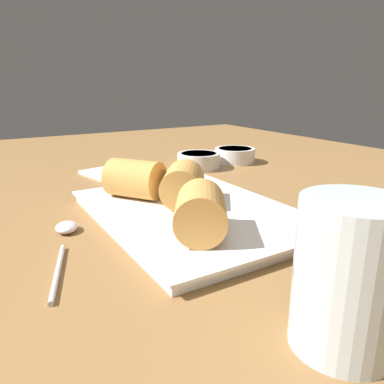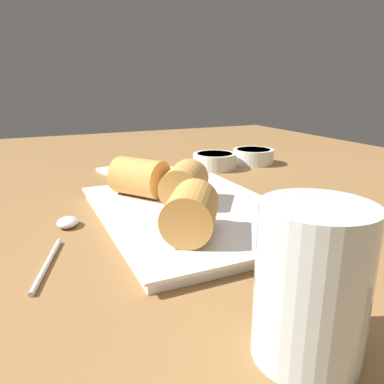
{
  "view_description": "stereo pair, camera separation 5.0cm",
  "coord_description": "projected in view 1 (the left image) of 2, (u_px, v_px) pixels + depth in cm",
  "views": [
    {
      "loc": [
        37.6,
        -23.42,
        19.08
      ],
      "look_at": [
        -1.37,
        0.06,
        5.62
      ],
      "focal_mm": 35.0,
      "sensor_mm": 36.0,
      "label": 1
    },
    {
      "loc": [
        39.95,
        -19.0,
        19.08
      ],
      "look_at": [
        -1.37,
        0.06,
        5.62
      ],
      "focal_mm": 35.0,
      "sensor_mm": 36.0,
      "label": 2
    }
  ],
  "objects": [
    {
      "name": "napkin",
      "position": [
        128.0,
        173.0,
        0.71
      ],
      "size": [
        17.42,
        15.7,
        0.6
      ],
      "color": "silver",
      "rests_on": "table_surface"
    },
    {
      "name": "drinking_glass",
      "position": [
        349.0,
        276.0,
        0.24
      ],
      "size": [
        6.99,
        6.99,
        10.27
      ],
      "color": "silver",
      "rests_on": "table_surface"
    },
    {
      "name": "dipping_bowl_far",
      "position": [
        235.0,
        155.0,
        0.82
      ],
      "size": [
        8.74,
        8.74,
        3.14
      ],
      "color": "white",
      "rests_on": "table_surface"
    },
    {
      "name": "roll_front_left",
      "position": [
        132.0,
        179.0,
        0.52
      ],
      "size": [
        9.11,
        8.57,
        5.3
      ],
      "color": "#D19347",
      "rests_on": "serving_plate"
    },
    {
      "name": "roll_back_left",
      "position": [
        182.0,
        183.0,
        0.49
      ],
      "size": [
        9.11,
        8.62,
        5.3
      ],
      "color": "#D19347",
      "rests_on": "serving_plate"
    },
    {
      "name": "serving_plate",
      "position": [
        192.0,
        213.0,
        0.48
      ],
      "size": [
        31.1,
        22.65,
        1.5
      ],
      "color": "white",
      "rests_on": "table_surface"
    },
    {
      "name": "table_surface",
      "position": [
        197.0,
        229.0,
        0.48
      ],
      "size": [
        180.0,
        140.0,
        2.0
      ],
      "color": "olive",
      "rests_on": "ground"
    },
    {
      "name": "spoon",
      "position": [
        65.0,
        235.0,
        0.42
      ],
      "size": [
        17.18,
        6.75,
        1.15
      ],
      "color": "silver",
      "rests_on": "table_surface"
    },
    {
      "name": "dipping_bowl_near",
      "position": [
        199.0,
        160.0,
        0.76
      ],
      "size": [
        8.74,
        8.74,
        3.14
      ],
      "color": "white",
      "rests_on": "table_surface"
    },
    {
      "name": "roll_front_right",
      "position": [
        201.0,
        210.0,
        0.39
      ],
      "size": [
        9.1,
        8.47,
        5.3
      ],
      "color": "#D19347",
      "rests_on": "serving_plate"
    }
  ]
}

